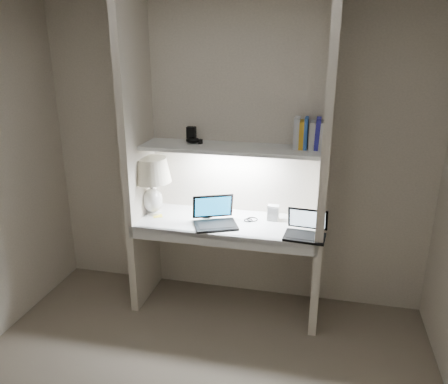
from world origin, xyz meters
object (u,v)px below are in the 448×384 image
(table_lamp, at_px, (151,177))
(speaker, at_px, (273,213))
(book_row, at_px, (308,134))
(laptop_netbook, at_px, (306,230))
(laptop_main, at_px, (215,218))

(table_lamp, bearing_deg, speaker, 5.05)
(table_lamp, relative_size, book_row, 2.05)
(laptop_netbook, bearing_deg, laptop_main, 179.99)
(laptop_main, height_order, book_row, book_row)
(laptop_netbook, height_order, book_row, book_row)
(speaker, bearing_deg, table_lamp, -172.32)
(laptop_main, bearing_deg, laptop_netbook, -28.50)
(laptop_netbook, relative_size, book_row, 1.35)
(laptop_netbook, xyz_separation_m, book_row, (-0.04, 0.30, 0.66))
(speaker, bearing_deg, laptop_main, -154.40)
(table_lamp, bearing_deg, book_row, 6.44)
(table_lamp, distance_m, speaker, 1.03)
(table_lamp, height_order, laptop_netbook, table_lamp)
(book_row, bearing_deg, speaker, -167.86)
(table_lamp, relative_size, laptop_netbook, 1.52)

